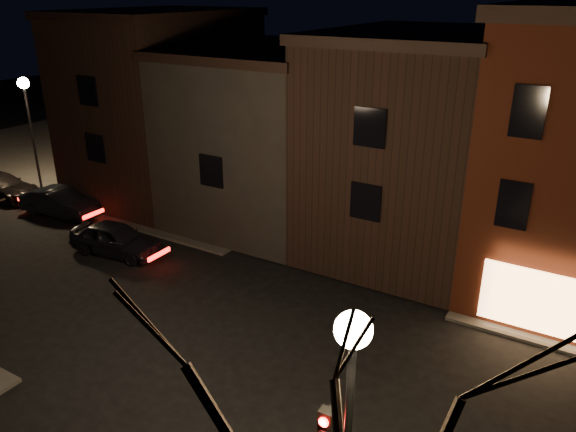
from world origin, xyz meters
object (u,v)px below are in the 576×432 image
Objects in this scene: parked_car_c at (1,186)px; street_lamp_near at (350,389)px; street_lamp_far at (27,104)px; parked_car_a at (116,239)px; parked_car_b at (60,203)px.

street_lamp_near is at bearing -117.33° from parked_car_c.
parked_car_c is (-1.19, -1.70, -4.48)m from street_lamp_far.
street_lamp_near reaches higher than parked_car_a.
street_lamp_near reaches higher than parked_car_c.
street_lamp_near is 1.34× the size of parked_car_c.
parked_car_a is at bearing -112.61° from parked_car_b.
parked_car_b is (-21.35, 10.50, -4.46)m from street_lamp_near.
parked_car_c is at bearing 158.31° from street_lamp_near.
parked_car_a reaches higher than parked_car_c.
street_lamp_near is 1.51× the size of parked_car_a.
parked_car_c is (-26.39, 10.50, -4.48)m from street_lamp_near.
parked_car_a reaches higher than parked_car_b.
parked_car_b is (-5.94, 1.71, -0.02)m from parked_car_a.
parked_car_a is 0.89× the size of parked_car_c.
street_lamp_far is 1.49× the size of parked_car_b.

